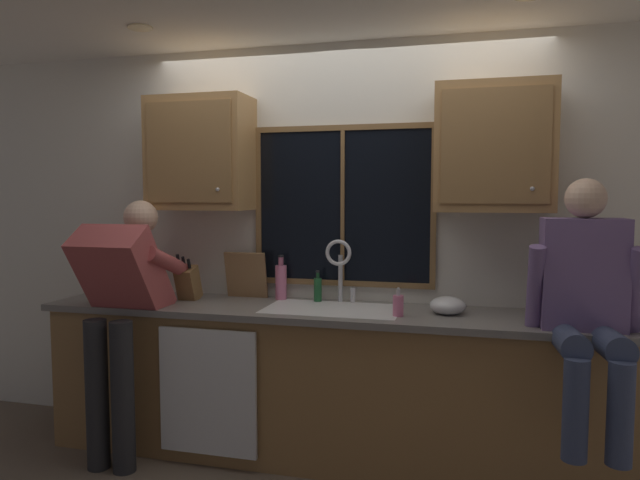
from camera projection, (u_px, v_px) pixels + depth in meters
back_wall at (343, 244)px, 3.72m from camera, size 5.88×0.12×2.55m
ceiling_downlight_left at (140, 28)px, 3.24m from camera, size 0.14×0.14×0.01m
window_glass at (343, 206)px, 3.63m from camera, size 1.10×0.02×0.95m
window_frame_top at (343, 128)px, 3.58m from camera, size 1.17×0.02×0.04m
window_frame_bottom at (342, 283)px, 3.66m from camera, size 1.17×0.02×0.04m
window_frame_left at (259, 206)px, 3.76m from camera, size 0.03×0.02×0.95m
window_frame_right at (434, 207)px, 3.48m from camera, size 0.03×0.02×0.95m
window_mullion_center at (343, 206)px, 3.62m from camera, size 0.02×0.02×0.95m
lower_cabinet_run at (331, 387)px, 3.45m from camera, size 3.48×0.58×0.88m
countertop at (330, 312)px, 3.39m from camera, size 3.54×0.62×0.04m
dishwasher_front at (207, 392)px, 3.30m from camera, size 0.60×0.02×0.74m
upper_cabinet_left at (201, 154)px, 3.67m from camera, size 0.65×0.36×0.72m
upper_cabinet_right at (494, 148)px, 3.22m from camera, size 0.65×0.36×0.72m
sink at (332, 325)px, 3.40m from camera, size 0.80×0.46×0.21m
faucet at (340, 263)px, 3.55m from camera, size 0.18×0.09×0.40m
person_standing at (122, 302)px, 3.39m from camera, size 0.53×0.69×1.56m
person_sitting_on_counter at (586, 296)px, 2.79m from camera, size 0.54×0.60×1.26m
knife_block at (188, 283)px, 3.68m from camera, size 0.12×0.18×0.32m
cutting_board at (246, 275)px, 3.75m from camera, size 0.28×0.08×0.30m
mixing_bowl at (448, 306)px, 3.25m from camera, size 0.20×0.20×0.10m
soap_dispenser at (398, 305)px, 3.19m from camera, size 0.06×0.07×0.16m
bottle_green_glass at (318, 289)px, 3.62m from camera, size 0.05×0.05×0.20m
bottle_tall_clear at (281, 281)px, 3.70m from camera, size 0.07×0.07×0.29m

